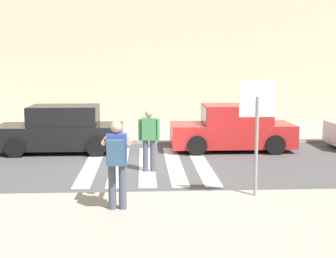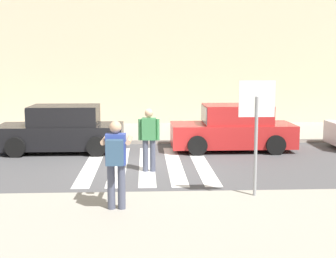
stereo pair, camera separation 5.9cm
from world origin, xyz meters
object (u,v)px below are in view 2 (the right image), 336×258
at_px(pedestrian_crossing, 149,136).
at_px(parked_car_black, 62,130).
at_px(stop_sign, 257,113).
at_px(parked_car_red, 233,129).
at_px(photographer_with_backpack, 116,157).

height_order(pedestrian_crossing, parked_car_black, pedestrian_crossing).
bearing_deg(stop_sign, parked_car_black, 130.85).
height_order(pedestrian_crossing, parked_car_red, pedestrian_crossing).
bearing_deg(parked_car_red, pedestrian_crossing, -133.86).
bearing_deg(stop_sign, parked_car_red, 83.73).
xyz_separation_m(photographer_with_backpack, parked_car_red, (3.55, 6.71, -0.44)).
bearing_deg(parked_car_red, photographer_with_backpack, -117.85).
distance_m(stop_sign, parked_car_black, 7.88).
height_order(photographer_with_backpack, pedestrian_crossing, photographer_with_backpack).
bearing_deg(parked_car_red, parked_car_black, 180.00).
xyz_separation_m(stop_sign, photographer_with_backpack, (-2.90, -0.82, -0.76)).
height_order(stop_sign, parked_car_red, stop_sign).
height_order(stop_sign, parked_car_black, stop_sign).
relative_size(pedestrian_crossing, parked_car_black, 0.42).
distance_m(stop_sign, photographer_with_backpack, 3.10).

